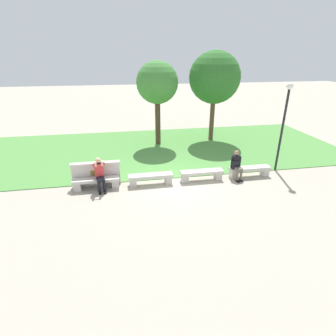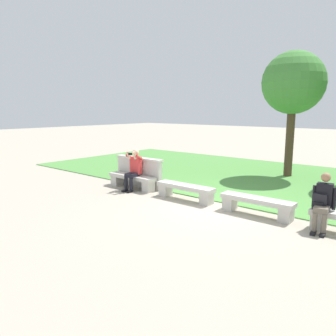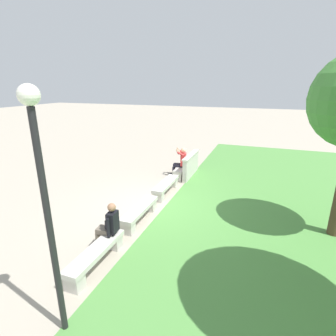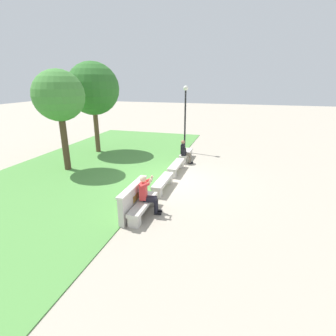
{
  "view_description": "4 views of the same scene",
  "coord_description": "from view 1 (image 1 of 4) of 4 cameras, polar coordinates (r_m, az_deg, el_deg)",
  "views": [
    {
      "loc": [
        -2.12,
        -9.81,
        5.02
      ],
      "look_at": [
        -0.5,
        -0.72,
        1.01
      ],
      "focal_mm": 28.0,
      "sensor_mm": 36.0,
      "label": 1
    },
    {
      "loc": [
        4.4,
        -7.41,
        2.59
      ],
      "look_at": [
        -1.18,
        -0.68,
        1.03
      ],
      "focal_mm": 35.0,
      "sensor_mm": 36.0,
      "label": 2
    },
    {
      "loc": [
        7.41,
        3.24,
        3.94
      ],
      "look_at": [
        -1.45,
        -0.05,
        0.9
      ],
      "focal_mm": 28.0,
      "sensor_mm": 36.0,
      "label": 3
    },
    {
      "loc": [
        -10.54,
        -2.94,
        4.27
      ],
      "look_at": [
        -1.24,
        -0.26,
        0.99
      ],
      "focal_mm": 28.0,
      "sensor_mm": 36.0,
      "label": 4
    }
  ],
  "objects": [
    {
      "name": "backpack",
      "position": [
        11.69,
        14.38,
        0.66
      ],
      "size": [
        0.28,
        0.24,
        0.43
      ],
      "color": "black",
      "rests_on": "bench_far"
    },
    {
      "name": "grass_strip",
      "position": [
        15.19,
        -1.53,
        4.26
      ],
      "size": [
        20.46,
        8.0,
        0.03
      ],
      "primitive_type": "cube",
      "color": "#518E42",
      "rests_on": "ground"
    },
    {
      "name": "person_distant",
      "position": [
        11.68,
        14.74,
        0.84
      ],
      "size": [
        0.48,
        0.7,
        1.26
      ],
      "color": "black",
      "rests_on": "ground"
    },
    {
      "name": "lamp_post",
      "position": [
        12.63,
        24.04,
        10.35
      ],
      "size": [
        0.28,
        0.28,
        3.95
      ],
      "color": "black",
      "rests_on": "ground"
    },
    {
      "name": "tree_left_background",
      "position": [
        15.31,
        -2.36,
        17.93
      ],
      "size": [
        2.34,
        2.34,
        4.75
      ],
      "color": "#4C3826",
      "rests_on": "ground"
    },
    {
      "name": "bench_near",
      "position": [
        10.93,
        -3.78,
        -2.14
      ],
      "size": [
        1.84,
        0.4,
        0.45
      ],
      "color": "beige",
      "rests_on": "ground"
    },
    {
      "name": "bench_mid",
      "position": [
        11.35,
        7.35,
        -1.28
      ],
      "size": [
        1.84,
        0.4,
        0.45
      ],
      "color": "beige",
      "rests_on": "ground"
    },
    {
      "name": "ground_plane",
      "position": [
        11.22,
        1.87,
        -3.08
      ],
      "size": [
        80.0,
        80.0,
        0.0
      ],
      "primitive_type": "plane",
      "color": "#A89E8C"
    },
    {
      "name": "tree_behind_wall",
      "position": [
        16.4,
        10.11,
        18.76
      ],
      "size": [
        3.0,
        3.0,
        5.28
      ],
      "color": "brown",
      "rests_on": "ground"
    },
    {
      "name": "backrest_wall_with_plaque",
      "position": [
        11.16,
        -15.33,
        -1.18
      ],
      "size": [
        1.98,
        0.24,
        1.01
      ],
      "color": "beige",
      "rests_on": "ground"
    },
    {
      "name": "bench_far",
      "position": [
        12.16,
        17.32,
        -0.47
      ],
      "size": [
        1.84,
        0.4,
        0.45
      ],
      "color": "beige",
      "rests_on": "ground"
    },
    {
      "name": "person_photographer",
      "position": [
        10.68,
        -14.67,
        -0.96
      ],
      "size": [
        0.52,
        0.77,
        1.32
      ],
      "color": "black",
      "rests_on": "ground"
    },
    {
      "name": "bench_main",
      "position": [
        10.95,
        -15.34,
        -2.95
      ],
      "size": [
        1.84,
        0.4,
        0.45
      ],
      "color": "beige",
      "rests_on": "ground"
    }
  ]
}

